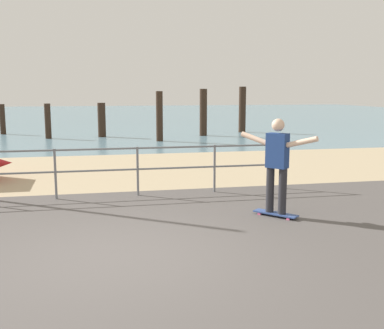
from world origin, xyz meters
The scene contains 12 objects.
ground_plane centered at (0.00, -1.00, 0.00)m, with size 24.00×10.00×0.04m, color #514C49.
beach_strip centered at (0.00, 7.00, 0.00)m, with size 24.00×6.00×0.04m, color tan.
sea_surface centered at (0.00, 35.00, 0.00)m, with size 72.00×50.00×0.04m, color slate.
railing_fence centered at (-1.10, 3.60, 0.70)m, with size 10.00×0.05×1.05m.
skateboard centered at (2.77, 1.44, 0.07)m, with size 0.67×0.74×0.08m.
skateboarder centered at (2.77, 1.44, 1.02)m, with size 1.01×1.15×1.65m.
groyne_post_1 centered at (-4.78, 18.73, 0.76)m, with size 0.27×0.27×1.52m, color #332319.
groyne_post_2 centered at (-2.37, 16.12, 0.80)m, with size 0.28×0.28×1.60m, color #332319.
groyne_post_3 centered at (0.03, 16.39, 0.81)m, with size 0.37×0.37×1.62m, color #332319.
groyne_post_4 centered at (2.44, 13.99, 1.08)m, with size 0.29×0.29×2.16m, color #332319.
groyne_post_5 centered at (4.85, 16.02, 1.13)m, with size 0.35×0.35×2.26m, color #332319.
groyne_post_6 centered at (7.26, 17.42, 1.19)m, with size 0.37×0.37×2.38m, color #332319.
Camera 1 is at (-0.29, -6.08, 2.22)m, focal length 43.89 mm.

